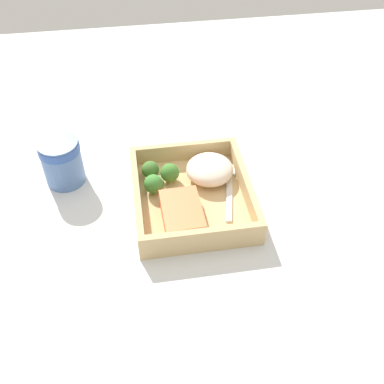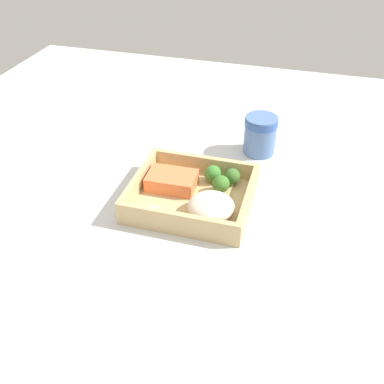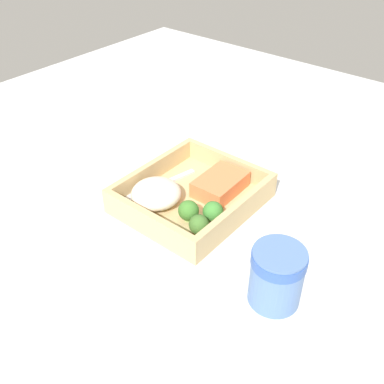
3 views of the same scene
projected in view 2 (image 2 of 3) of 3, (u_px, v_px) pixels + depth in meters
The scene contains 11 objects.
ground_plane at pixel (192, 206), 94.42cm from camera, with size 160.00×160.00×2.00cm, color silver.
takeout_tray at pixel (192, 200), 93.47cm from camera, with size 24.51×21.60×1.20cm, color tan.
tray_rim at pixel (192, 190), 91.96cm from camera, with size 24.51×21.60×3.85cm.
salmon_fillet at pixel (172, 181), 95.35cm from camera, with size 10.27×6.94×3.15cm, color #F37746.
mashed_potatoes at pixel (211, 206), 87.43cm from camera, with size 9.24×9.19×4.18cm, color beige.
broccoli_floret_1 at pixel (213, 174), 96.65cm from camera, with size 3.64×3.64×3.90cm.
broccoli_floret_2 at pixel (221, 184), 93.42cm from camera, with size 3.66×3.66×3.99cm.
broccoli_floret_3 at pixel (232, 176), 95.93cm from camera, with size 3.43×3.43×3.74cm.
fork at pixel (189, 221), 86.81cm from camera, with size 15.77×5.13×0.44cm.
paper_cup at pixel (260, 133), 106.84cm from camera, with size 7.84×7.84×9.41cm.
receipt_slip at pixel (291, 241), 84.20cm from camera, with size 7.37×13.19×0.24cm, color white.
Camera 2 is at (20.38, -71.14, 57.72)cm, focal length 42.00 mm.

